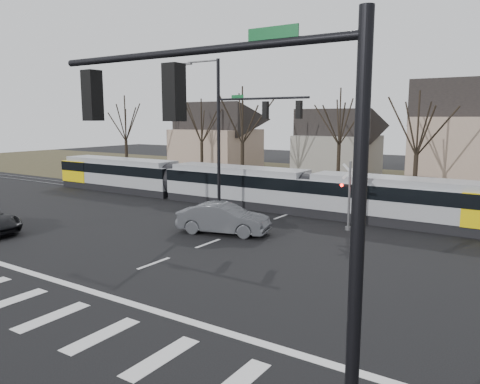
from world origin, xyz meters
The scene contains 15 objects.
ground centered at (0.00, 0.00, 0.00)m, with size 140.00×140.00×0.00m, color black.
grass_verge centered at (0.00, 32.00, 0.01)m, with size 140.00×28.00×0.01m, color #38331E.
crosswalk centered at (0.00, -4.00, 0.01)m, with size 27.00×2.60×0.01m.
stop_line centered at (0.00, -1.80, 0.01)m, with size 28.00×0.35×0.01m, color silver.
lane_dashes centered at (0.00, 16.00, 0.01)m, with size 0.18×30.00×0.01m.
rail_pair centered at (0.00, 15.80, 0.03)m, with size 90.00×1.52×0.06m.
tram centered at (-4.94, 16.00, 1.55)m, with size 37.50×2.78×2.84m.
sedan centered at (-0.58, 8.20, 0.85)m, with size 5.44×3.04×1.70m, color #46484C.
signal_pole_near_right centered at (10.11, -6.00, 5.17)m, with size 6.72×0.44×8.00m.
signal_pole_far centered at (-2.41, 12.50, 5.70)m, with size 9.28×0.44×10.20m.
rail_crossing_signal centered at (5.00, 12.79, 1.89)m, with size 1.08×0.36×4.00m.
tree_row centered at (2.00, 26.00, 5.00)m, with size 59.20×7.20×10.00m.
house_a centered at (-20.00, 34.00, 4.46)m, with size 9.72×8.64×8.60m.
house_b centered at (-5.00, 36.00, 3.97)m, with size 8.64×7.56×7.65m.
house_c centered at (9.00, 33.00, 5.23)m, with size 10.80×8.64×10.10m.
Camera 1 is at (14.28, -12.68, 6.44)m, focal length 35.00 mm.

